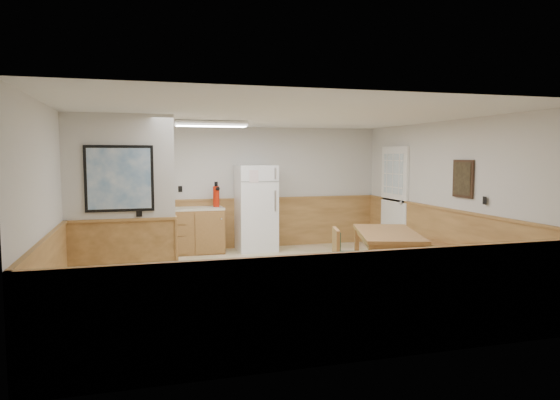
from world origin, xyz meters
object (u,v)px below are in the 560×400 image
object	(u,v)px
dining_chair	(344,253)
soap_bottle	(125,204)
dining_bench	(450,253)
dining_table	(388,238)
fire_extinguisher	(216,196)
refrigerator	(256,208)

from	to	relation	value
dining_chair	soap_bottle	distance (m)	4.44
dining_bench	soap_bottle	size ratio (longest dim) A/B	7.89
dining_bench	dining_table	bearing A→B (deg)	-178.00
dining_bench	soap_bottle	xyz separation A→B (m)	(-5.05, 2.92, 0.66)
dining_table	fire_extinguisher	size ratio (longest dim) A/B	3.84
refrigerator	dining_bench	xyz separation A→B (m)	(2.53, -2.88, -0.52)
refrigerator	soap_bottle	xyz separation A→B (m)	(-2.52, 0.04, 0.14)
refrigerator	dining_chair	bearing A→B (deg)	-79.33
dining_bench	dining_chair	xyz separation A→B (m)	(-1.92, -0.18, 0.15)
dining_bench	fire_extinguisher	bearing A→B (deg)	138.07
fire_extinguisher	soap_bottle	xyz separation A→B (m)	(-1.73, -0.05, -0.12)
refrigerator	fire_extinguisher	distance (m)	0.84
refrigerator	fire_extinguisher	size ratio (longest dim) A/B	3.46
fire_extinguisher	soap_bottle	size ratio (longest dim) A/B	2.48
dining_table	soap_bottle	bearing A→B (deg)	160.77
soap_bottle	fire_extinguisher	bearing A→B (deg)	1.60
fire_extinguisher	refrigerator	bearing A→B (deg)	17.85
dining_table	soap_bottle	size ratio (longest dim) A/B	9.52
refrigerator	soap_bottle	world-z (taller)	refrigerator
dining_bench	soap_bottle	bearing A→B (deg)	149.84
dining_bench	fire_extinguisher	xyz separation A→B (m)	(-3.32, 2.96, 0.78)
refrigerator	soap_bottle	size ratio (longest dim) A/B	8.57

